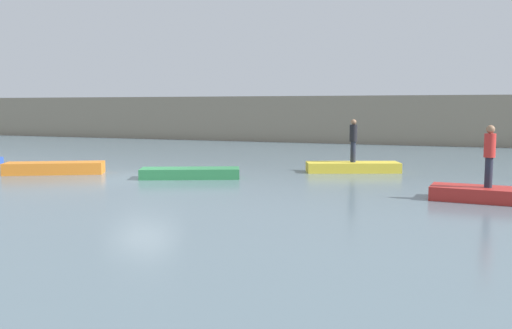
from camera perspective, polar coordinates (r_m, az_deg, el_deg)
name	(u,v)px	position (r m, az deg, el deg)	size (l,w,h in m)	color
ground_plane	(143,178)	(21.66, -11.59, -1.39)	(120.00, 120.00, 0.00)	slate
embankment_wall	(306,119)	(42.16, 5.16, 4.67)	(80.00, 1.20, 3.49)	gray
rowboat_orange	(55,168)	(24.00, -20.04, -0.34)	(3.88, 1.08, 0.47)	orange
rowboat_green	(190,173)	(21.33, -6.80, -0.89)	(3.76, 1.13, 0.39)	#2D7F47
rowboat_yellow	(353,167)	(23.50, 9.94, -0.27)	(3.85, 1.14, 0.42)	gold
rowboat_red	(488,194)	(17.43, 22.76, -2.86)	(3.16, 1.22, 0.41)	red
person_dark_shirt	(353,138)	(23.39, 10.00, 2.66)	(0.32, 0.32, 1.79)	#232838
person_red_shirt	(490,153)	(17.29, 22.93, 1.12)	(0.32, 0.32, 1.81)	#232838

